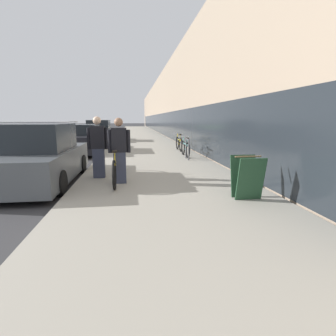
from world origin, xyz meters
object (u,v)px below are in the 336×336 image
(parked_sedan_curbside, at_px, (39,157))
(vintage_roadster_curbside, at_px, (83,140))
(tandem_bicycle, at_px, (117,166))
(parked_sedan_far, at_px, (99,132))
(person_bystander, at_px, (98,147))
(cruiser_bike_middle, at_px, (179,143))
(person_rider, at_px, (119,151))
(sandwich_board_sign, at_px, (247,177))
(cruiser_bike_nearest, at_px, (185,148))
(bike_rack_hoop, at_px, (187,147))

(parked_sedan_curbside, height_order, vintage_roadster_curbside, parked_sedan_curbside)
(tandem_bicycle, bearing_deg, parked_sedan_curbside, 170.17)
(parked_sedan_far, bearing_deg, person_bystander, -83.27)
(tandem_bicycle, bearing_deg, cruiser_bike_middle, 66.01)
(tandem_bicycle, height_order, person_bystander, person_bystander)
(person_rider, distance_m, person_bystander, 0.95)
(parked_sedan_curbside, bearing_deg, sandwich_board_sign, -26.86)
(person_rider, distance_m, sandwich_board_sign, 3.21)
(vintage_roadster_curbside, bearing_deg, person_bystander, -76.62)
(parked_sedan_far, bearing_deg, sandwich_board_sign, -72.90)
(person_bystander, xyz_separation_m, cruiser_bike_middle, (3.37, 6.07, -0.48))
(cruiser_bike_middle, distance_m, parked_sedan_far, 8.83)
(tandem_bicycle, distance_m, cruiser_bike_middle, 7.03)
(cruiser_bike_nearest, relative_size, parked_sedan_curbside, 0.40)
(cruiser_bike_middle, relative_size, vintage_roadster_curbside, 0.36)
(person_bystander, xyz_separation_m, bike_rack_hoop, (3.18, 3.03, -0.34))
(cruiser_bike_nearest, relative_size, vintage_roadster_curbside, 0.37)
(bike_rack_hoop, height_order, cruiser_bike_middle, cruiser_bike_middle)
(bike_rack_hoop, bearing_deg, tandem_bicycle, -128.25)
(person_bystander, height_order, cruiser_bike_middle, person_bystander)
(bike_rack_hoop, distance_m, sandwich_board_sign, 5.49)
(sandwich_board_sign, height_order, vintage_roadster_curbside, vintage_roadster_curbside)
(sandwich_board_sign, distance_m, parked_sedan_curbside, 5.47)
(person_rider, relative_size, cruiser_bike_nearest, 0.95)
(parked_sedan_far, bearing_deg, vintage_roadster_curbside, -90.27)
(cruiser_bike_nearest, distance_m, parked_sedan_curbside, 6.19)
(person_bystander, distance_m, cruiser_bike_middle, 6.96)
(person_bystander, xyz_separation_m, sandwich_board_sign, (3.29, -2.46, -0.41))
(person_bystander, bearing_deg, bike_rack_hoop, 43.60)
(vintage_roadster_curbside, height_order, parked_sedan_far, parked_sedan_far)
(cruiser_bike_middle, xyz_separation_m, sandwich_board_sign, (-0.08, -8.53, 0.07))
(cruiser_bike_middle, xyz_separation_m, parked_sedan_far, (-4.95, 7.30, 0.26))
(bike_rack_hoop, bearing_deg, sandwich_board_sign, -88.88)
(person_bystander, distance_m, sandwich_board_sign, 4.13)
(vintage_roadster_curbside, relative_size, parked_sedan_far, 1.12)
(tandem_bicycle, distance_m, person_rider, 0.60)
(parked_sedan_curbside, xyz_separation_m, parked_sedan_far, (0.01, 13.36, 0.02))
(person_rider, xyz_separation_m, cruiser_bike_nearest, (2.65, 4.57, -0.47))
(person_rider, relative_size, parked_sedan_far, 0.39)
(bike_rack_hoop, bearing_deg, cruiser_bike_nearest, 84.37)
(person_bystander, height_order, parked_sedan_far, person_bystander)
(cruiser_bike_nearest, height_order, vintage_roadster_curbside, vintage_roadster_curbside)
(bike_rack_hoop, distance_m, parked_sedan_far, 11.38)
(tandem_bicycle, relative_size, vintage_roadster_curbside, 0.60)
(cruiser_bike_nearest, bearing_deg, cruiser_bike_middle, 87.22)
(person_bystander, bearing_deg, tandem_bicycle, -34.45)
(tandem_bicycle, xyz_separation_m, cruiser_bike_middle, (2.86, 6.42, -0.00))
(person_bystander, height_order, parked_sedan_curbside, person_bystander)
(vintage_roadster_curbside, bearing_deg, cruiser_bike_middle, -7.96)
(parked_sedan_curbside, bearing_deg, bike_rack_hoop, 32.37)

